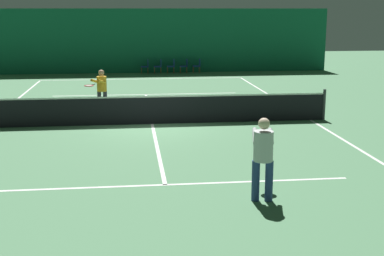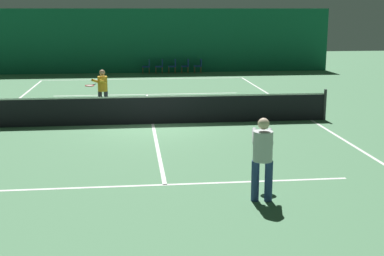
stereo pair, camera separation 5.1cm
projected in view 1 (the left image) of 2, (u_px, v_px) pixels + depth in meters
ground_plane at (152, 124)px, 17.90m from camera, size 60.00×60.00×0.00m
backdrop_curtain at (140, 41)px, 31.98m from camera, size 23.00×0.12×3.80m
court_line_baseline_far at (142, 79)px, 29.43m from camera, size 11.00×0.10×0.00m
court_line_service_far at (146, 94)px, 24.10m from camera, size 8.25×0.10×0.00m
court_line_service_near at (165, 185)px, 11.69m from camera, size 8.25×0.10×0.00m
court_line_sideline_right at (311, 120)px, 18.52m from camera, size 0.10×23.80×0.00m
court_line_centre at (152, 124)px, 17.90m from camera, size 0.10×12.80×0.00m
tennis_net at (152, 109)px, 17.79m from camera, size 12.00×0.10×1.07m
player_near at (263, 153)px, 10.56m from camera, size 0.61×1.41×1.70m
player_far at (101, 87)px, 19.83m from camera, size 0.87×1.33×1.57m
courtside_chair_0 at (146, 65)px, 31.79m from camera, size 0.44×0.44×0.84m
courtside_chair_1 at (159, 65)px, 31.88m from camera, size 0.44×0.44×0.84m
courtside_chair_2 at (172, 65)px, 31.97m from camera, size 0.44×0.44×0.84m
courtside_chair_3 at (185, 65)px, 32.06m from camera, size 0.44×0.44×0.84m
courtside_chair_4 at (198, 65)px, 32.15m from camera, size 0.44×0.44×0.84m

